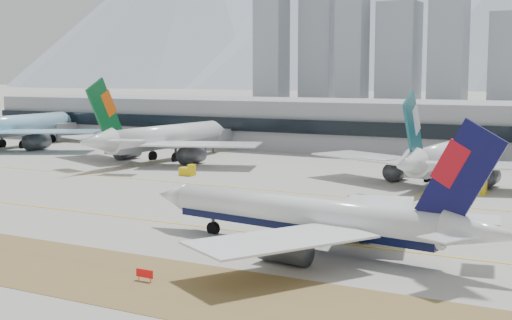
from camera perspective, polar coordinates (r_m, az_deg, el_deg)
The scene contains 10 objects.
ground at distance 118.59m, azimuth -8.27°, elevation -4.23°, with size 3000.00×3000.00×0.00m, color #A09D95.
taxiing_airliner at distance 92.17m, azimuth 4.61°, elevation -4.58°, with size 53.61×46.27×18.02m.
widebody_korean at distance 235.88m, azimuth -19.13°, elevation 2.47°, with size 67.66×66.71×24.31m.
widebody_eva at distance 190.22m, azimuth -7.58°, elevation 1.70°, with size 62.97×61.39×22.44m.
widebody_cathay at distance 154.15m, azimuth 14.70°, elevation 0.16°, with size 56.79×55.47×20.24m.
terminal at distance 219.57m, azimuth 10.16°, elevation 2.72°, with size 280.00×43.10×15.00m.
hold_sign_right at distance 79.87m, azimuth -8.91°, elevation -8.97°, with size 2.20×0.15×1.35m.
gse_b at distance 162.19m, azimuth -5.47°, elevation -0.88°, with size 3.55×2.00×2.60m.
gse_c at distance 142.28m, azimuth 17.30°, elevation -2.21°, with size 3.55×2.00×2.60m.
city_skyline at distance 574.71m, azimuth 11.15°, elevation 9.31°, with size 342.00×49.80×140.00m.
Camera 1 is at (70.78, -92.49, 22.33)m, focal length 50.00 mm.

